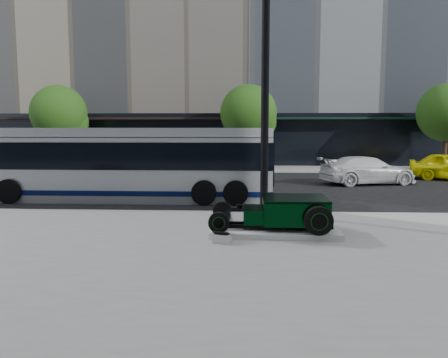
{
  "coord_description": "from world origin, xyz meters",
  "views": [
    {
      "loc": [
        0.85,
        -16.6,
        2.94
      ],
      "look_at": [
        0.11,
        -1.89,
        1.2
      ],
      "focal_mm": 35.0,
      "sensor_mm": 36.0,
      "label": 1
    }
  ],
  "objects_px": {
    "white_sedan": "(368,170)",
    "hot_rod": "(287,211)",
    "lamppost": "(265,92)",
    "transit_bus": "(125,163)"
  },
  "relations": [
    {
      "from": "lamppost",
      "to": "transit_bus",
      "type": "relative_size",
      "value": 0.7
    },
    {
      "from": "hot_rod",
      "to": "white_sedan",
      "type": "height_order",
      "value": "white_sedan"
    },
    {
      "from": "transit_bus",
      "to": "hot_rod",
      "type": "bearing_deg",
      "value": -44.51
    },
    {
      "from": "lamppost",
      "to": "white_sedan",
      "type": "relative_size",
      "value": 1.71
    },
    {
      "from": "hot_rod",
      "to": "transit_bus",
      "type": "distance_m",
      "value": 8.55
    },
    {
      "from": "hot_rod",
      "to": "white_sedan",
      "type": "xyz_separation_m",
      "value": [
        5.24,
        11.32,
        0.03
      ]
    },
    {
      "from": "lamppost",
      "to": "white_sedan",
      "type": "xyz_separation_m",
      "value": [
        5.74,
        8.56,
        -3.35
      ]
    },
    {
      "from": "white_sedan",
      "to": "hot_rod",
      "type": "bearing_deg",
      "value": 141.44
    },
    {
      "from": "transit_bus",
      "to": "lamppost",
      "type": "bearing_deg",
      "value": -29.96
    },
    {
      "from": "white_sedan",
      "to": "transit_bus",
      "type": "bearing_deg",
      "value": 101.59
    }
  ]
}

